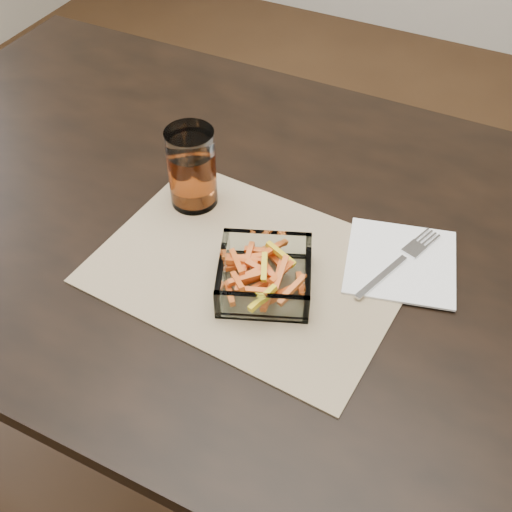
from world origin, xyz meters
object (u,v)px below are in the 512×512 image
(dining_table, at_px, (272,268))
(glass_bowl, at_px, (265,277))
(fork, at_px, (400,261))
(tumbler, at_px, (192,170))

(dining_table, xyz_separation_m, glass_bowl, (0.04, -0.12, 0.11))
(dining_table, height_order, fork, fork)
(dining_table, xyz_separation_m, tumbler, (-0.15, 0.01, 0.15))
(fork, bearing_deg, glass_bowl, -122.14)
(dining_table, bearing_deg, tumbler, 177.95)
(glass_bowl, bearing_deg, tumbler, 147.42)
(glass_bowl, bearing_deg, dining_table, 109.85)
(dining_table, relative_size, glass_bowl, 9.35)
(dining_table, xyz_separation_m, fork, (0.21, 0.02, 0.10))
(tumbler, bearing_deg, dining_table, -2.05)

